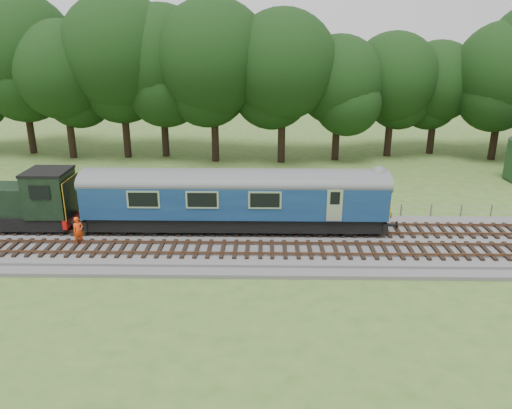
{
  "coord_description": "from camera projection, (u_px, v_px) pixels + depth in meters",
  "views": [
    {
      "loc": [
        -1.18,
        -27.03,
        11.92
      ],
      "look_at": [
        -1.67,
        1.4,
        2.0
      ],
      "focal_mm": 35.0,
      "sensor_mm": 36.0,
      "label": 1
    }
  ],
  "objects": [
    {
      "name": "ballast",
      "position": [
        284.0,
        242.0,
        29.37
      ],
      "size": [
        70.0,
        7.0,
        0.35
      ],
      "primitive_type": "cube",
      "color": "#4C4C4F",
      "rests_on": "ground"
    },
    {
      "name": "track_north",
      "position": [
        283.0,
        229.0,
        30.61
      ],
      "size": [
        67.2,
        2.4,
        0.21
      ],
      "color": "black",
      "rests_on": "ballast"
    },
    {
      "name": "shunter_loco",
      "position": [
        7.0,
        203.0,
        30.37
      ],
      "size": [
        8.92,
        2.6,
        3.38
      ],
      "color": "black",
      "rests_on": "ground"
    },
    {
      "name": "fence",
      "position": [
        282.0,
        217.0,
        33.67
      ],
      "size": [
        64.0,
        0.12,
        1.0
      ],
      "primitive_type": null,
      "color": "#6B6054",
      "rests_on": "ground"
    },
    {
      "name": "track_south",
      "position": [
        285.0,
        249.0,
        27.78
      ],
      "size": [
        67.2,
        2.4,
        0.21
      ],
      "color": "black",
      "rests_on": "ballast"
    },
    {
      "name": "tree_line",
      "position": [
        276.0,
        156.0,
        50.19
      ],
      "size": [
        70.0,
        8.0,
        18.0
      ],
      "primitive_type": null,
      "color": "black",
      "rests_on": "ground"
    },
    {
      "name": "ground",
      "position": [
        284.0,
        244.0,
        29.42
      ],
      "size": [
        120.0,
        120.0,
        0.0
      ],
      "primitive_type": "plane",
      "color": "#3E6224",
      "rests_on": "ground"
    },
    {
      "name": "dmu_railcar",
      "position": [
        235.0,
        195.0,
        29.93
      ],
      "size": [
        18.05,
        2.86,
        3.88
      ],
      "color": "black",
      "rests_on": "ground"
    },
    {
      "name": "worker",
      "position": [
        78.0,
        231.0,
        28.29
      ],
      "size": [
        0.71,
        0.71,
        1.66
      ],
      "primitive_type": "imported",
      "rotation": [
        0.0,
        0.0,
        0.76
      ],
      "color": "#FF410D",
      "rests_on": "ballast"
    }
  ]
}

